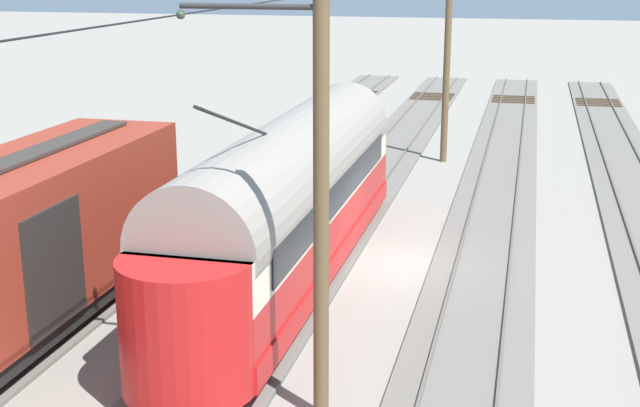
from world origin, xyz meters
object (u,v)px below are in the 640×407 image
object	(u,v)px
vintage_streetcar	(292,196)
track_end_bumper	(264,152)
catenary_pole_mid_near	(318,205)
catenary_pole_foreground	(445,65)

from	to	relation	value
vintage_streetcar	track_end_bumper	xyz separation A→B (m)	(4.89, -13.23, -1.86)
catenary_pole_mid_near	vintage_streetcar	bearing A→B (deg)	-70.89
catenary_pole_foreground	catenary_pole_mid_near	world-z (taller)	same
track_end_bumper	catenary_pole_mid_near	bearing A→B (deg)	109.88
vintage_streetcar	catenary_pole_mid_near	xyz separation A→B (m)	(-2.39, 6.90, 1.80)
vintage_streetcar	catenary_pole_foreground	world-z (taller)	catenary_pole_foreground
catenary_pole_foreground	vintage_streetcar	bearing A→B (deg)	80.94
catenary_pole_foreground	track_end_bumper	xyz separation A→B (m)	(7.28, 1.75, -3.66)
catenary_pole_foreground	catenary_pole_mid_near	bearing A→B (deg)	90.00
vintage_streetcar	catenary_pole_mid_near	distance (m)	7.52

